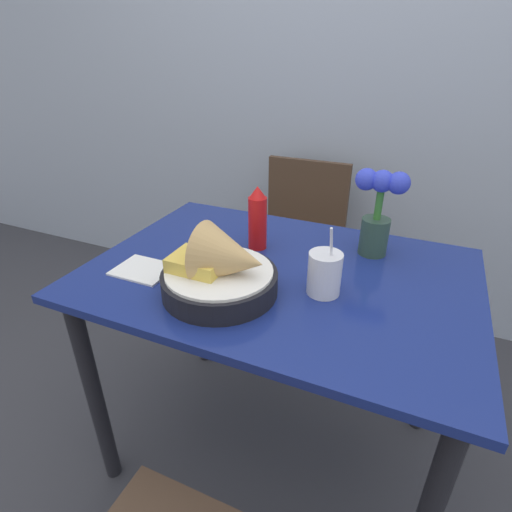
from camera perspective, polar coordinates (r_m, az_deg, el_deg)
name	(u,v)px	position (r m, az deg, el deg)	size (l,w,h in m)	color
ground_plane	(274,446)	(1.66, 2.55, -25.49)	(12.00, 12.00, 0.00)	#38383D
wall_window	(369,53)	(2.04, 15.86, 26.13)	(7.00, 0.06, 2.60)	#9EA8B7
dining_table	(278,304)	(1.20, 3.19, -6.85)	(1.08, 0.76, 0.76)	navy
chair_far_window	(300,235)	(1.97, 6.28, 2.95)	(0.40, 0.40, 0.85)	#473323
food_basket	(223,271)	(1.01, -4.70, -2.16)	(0.30, 0.30, 0.19)	black
ketchup_bottle	(258,219)	(1.23, 0.22, 5.35)	(0.06, 0.06, 0.20)	red
drink_cup	(324,275)	(1.03, 9.74, -2.65)	(0.09, 0.09, 0.20)	silver
flower_vase	(378,210)	(1.23, 17.03, 6.27)	(0.15, 0.08, 0.26)	#2D4738
napkin	(143,270)	(1.18, -15.81, -1.89)	(0.16, 0.13, 0.01)	white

